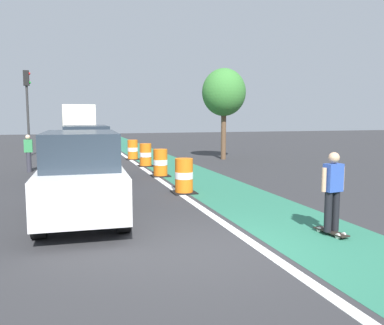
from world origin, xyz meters
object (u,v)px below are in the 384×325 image
Objects in this scene: pedestrian_crossing at (29,152)px; street_tree_sidewalk at (224,93)px; traffic_light_corner at (27,98)px; skateboarder_on_lane at (333,191)px; traffic_barrel_mid at (160,163)px; traffic_barrel_back at (146,155)px; traffic_barrel_far at (133,150)px; delivery_truck_down_block at (77,123)px; traffic_barrel_front at (184,176)px; parked_suv_second at (86,151)px; parked_suv_nearest at (81,175)px.

pedestrian_crossing is 10.57m from street_tree_sidewalk.
pedestrian_crossing is 0.32× the size of street_tree_sidewalk.
traffic_light_corner is 8.23m from pedestrian_crossing.
skateboarder_on_lane is 1.55× the size of traffic_barrel_mid.
traffic_barrel_back is at bearing 89.39° from traffic_barrel_mid.
traffic_barrel_mid is at bearing -89.33° from traffic_barrel_far.
street_tree_sidewalk is at bearing 47.56° from traffic_barrel_mid.
skateboarder_on_lane is at bearing -81.07° from delivery_truck_down_block.
traffic_barrel_mid is 7.74m from street_tree_sidewalk.
pedestrian_crossing is (-5.05, 6.53, 0.33)m from traffic_barrel_front.
delivery_truck_down_block reaches higher than parked_suv_second.
parked_suv_nearest reaches higher than traffic_barrel_far.
traffic_barrel_back is 3.20m from traffic_barrel_far.
skateboarder_on_lane is at bearing -102.98° from street_tree_sidewalk.
traffic_light_corner reaches higher than traffic_barrel_far.
traffic_light_corner is (-5.65, 14.30, 2.97)m from traffic_barrel_front.
traffic_barrel_front is at bearing 35.91° from parked_suv_nearest.
traffic_light_corner reaches higher than traffic_barrel_back.
traffic_barrel_mid is 3.37m from traffic_barrel_back.
pedestrian_crossing is (-5.05, -3.72, 0.33)m from traffic_barrel_far.
parked_suv_second reaches higher than pedestrian_crossing.
traffic_barrel_front is 15.66m from traffic_light_corner.
traffic_light_corner reaches higher than pedestrian_crossing.
parked_suv_nearest is 9.01m from pedestrian_crossing.
delivery_truck_down_block is (-2.73, 14.63, 1.31)m from traffic_barrel_back.
delivery_truck_down_block is at bearing 80.88° from pedestrian_crossing.
pedestrian_crossing is (-5.16, -0.52, 0.33)m from traffic_barrel_back.
traffic_barrel_mid is (2.85, -0.45, -0.50)m from parked_suv_second.
skateboarder_on_lane is at bearing -72.81° from traffic_barrel_front.
pedestrian_crossing reaches higher than traffic_barrel_back.
traffic_barrel_front is at bearing -83.13° from delivery_truck_down_block.
delivery_truck_down_block is (0.54, 23.97, 0.81)m from parked_suv_nearest.
traffic_barrel_far is (0.01, 10.25, 0.00)m from traffic_barrel_front.
parked_suv_second is 9.38m from street_tree_sidewalk.
skateboarder_on_lane reaches higher than traffic_barrel_mid.
traffic_barrel_mid is (0.08, 3.69, 0.00)m from traffic_barrel_front.
skateboarder_on_lane is 5.45m from traffic_barrel_front.
traffic_barrel_far is at bearing 90.67° from traffic_barrel_mid.
parked_suv_nearest is 4.29× the size of traffic_barrel_back.
traffic_barrel_front is 0.68× the size of pedestrian_crossing.
skateboarder_on_lane is at bearing -69.58° from traffic_light_corner.
traffic_light_corner reaches higher than skateboarder_on_lane.
delivery_truck_down_block is at bearing 100.58° from traffic_barrel_back.
traffic_barrel_far is 11.80m from delivery_truck_down_block.
skateboarder_on_lane reaches higher than traffic_barrel_back.
parked_suv_nearest is at bearing -91.30° from delivery_truck_down_block.
skateboarder_on_lane is 0.33× the size of traffic_light_corner.
parked_suv_nearest is 6.43m from parked_suv_second.
parked_suv_second is at bearing 123.81° from traffic_barrel_front.
traffic_barrel_front is (-1.61, 5.19, -0.38)m from skateboarder_on_lane.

